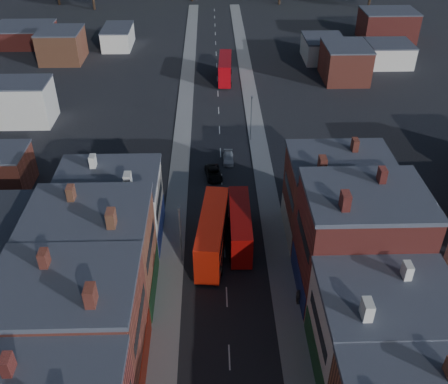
{
  "coord_description": "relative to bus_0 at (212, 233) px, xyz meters",
  "views": [
    {
      "loc": [
        -1.38,
        -15.02,
        41.12
      ],
      "look_at": [
        0.0,
        35.01,
        6.62
      ],
      "focal_mm": 40.0,
      "sensor_mm": 36.0,
      "label": 1
    }
  ],
  "objects": [
    {
      "name": "pavement_west",
      "position": [
        -5.0,
        18.26,
        -2.86
      ],
      "size": [
        3.0,
        200.0,
        0.12
      ],
      "primitive_type": "cube",
      "color": "gray",
      "rests_on": "ground"
    },
    {
      "name": "lamp_post_2",
      "position": [
        -3.7,
        -1.74,
        1.78
      ],
      "size": [
        0.25,
        0.7,
        8.12
      ],
      "color": "slate",
      "rests_on": "ground"
    },
    {
      "name": "bus_1",
      "position": [
        3.44,
        1.73,
        -0.35
      ],
      "size": [
        2.88,
        11.07,
        4.77
      ],
      "rotation": [
        0.0,
        0.0,
        -0.01
      ],
      "color": "#B00C0A",
      "rests_on": "ground"
    },
    {
      "name": "bus_2",
      "position": [
        3.17,
        55.47,
        -0.29
      ],
      "size": [
        3.29,
        11.41,
        4.88
      ],
      "rotation": [
        0.0,
        0.0,
        -0.05
      ],
      "color": "#9D060C",
      "rests_on": "ground"
    },
    {
      "name": "ped_3",
      "position": [
        9.2,
        -8.96,
        -1.83
      ],
      "size": [
        0.68,
        1.2,
        1.95
      ],
      "primitive_type": "imported",
      "rotation": [
        0.0,
        0.0,
        1.71
      ],
      "color": "#5D5850",
      "rests_on": "pavement_east"
    },
    {
      "name": "lamp_post_3",
      "position": [
        6.7,
        28.26,
        1.78
      ],
      "size": [
        0.25,
        0.7,
        8.12
      ],
      "color": "slate",
      "rests_on": "ground"
    },
    {
      "name": "bus_0",
      "position": [
        0.0,
        0.0,
        0.0
      ],
      "size": [
        4.29,
        12.8,
        5.42
      ],
      "rotation": [
        0.0,
        0.0,
        -0.12
      ],
      "color": "red",
      "rests_on": "ground"
    },
    {
      "name": "pavement_east",
      "position": [
        8.0,
        18.26,
        -2.86
      ],
      "size": [
        3.0,
        200.0,
        0.12
      ],
      "primitive_type": "cube",
      "color": "gray",
      "rests_on": "ground"
    },
    {
      "name": "car_3",
      "position": [
        2.7,
        21.49,
        -2.34
      ],
      "size": [
        1.73,
        4.08,
        1.17
      ],
      "primitive_type": "imported",
      "rotation": [
        0.0,
        0.0,
        -0.02
      ],
      "color": "silver",
      "rests_on": "ground"
    },
    {
      "name": "car_2",
      "position": [
        0.3,
        16.92,
        -2.25
      ],
      "size": [
        2.89,
        5.14,
        1.36
      ],
      "primitive_type": "imported",
      "rotation": [
        0.0,
        0.0,
        0.14
      ],
      "color": "black",
      "rests_on": "ground"
    }
  ]
}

